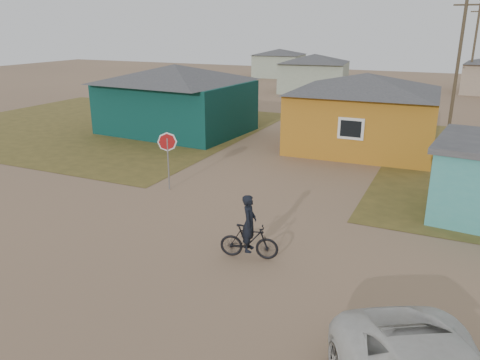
% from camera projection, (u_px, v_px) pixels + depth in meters
% --- Properties ---
extents(ground, '(120.00, 120.00, 0.00)m').
position_uv_depth(ground, '(178.00, 250.00, 13.48)').
color(ground, '#927054').
extents(grass_nw, '(20.00, 18.00, 0.00)m').
position_uv_depth(grass_nw, '(101.00, 125.00, 30.27)').
color(grass_nw, brown).
rests_on(grass_nw, ground).
extents(house_teal, '(8.93, 7.08, 4.00)m').
position_uv_depth(house_teal, '(176.00, 98.00, 27.86)').
color(house_teal, '#08302C').
rests_on(house_teal, ground).
extents(house_yellow, '(7.72, 6.76, 3.90)m').
position_uv_depth(house_yellow, '(364.00, 111.00, 23.91)').
color(house_yellow, '#B06F1B').
rests_on(house_yellow, ground).
extents(house_pale_west, '(7.04, 6.15, 3.60)m').
position_uv_depth(house_pale_west, '(314.00, 73.00, 44.57)').
color(house_pale_west, '#98A48D').
rests_on(house_pale_west, ground).
extents(house_pale_north, '(6.28, 5.81, 3.40)m').
position_uv_depth(house_pale_north, '(279.00, 62.00, 58.13)').
color(house_pale_north, '#98A48D').
rests_on(house_pale_north, ground).
extents(utility_pole_near, '(1.40, 0.20, 8.00)m').
position_uv_depth(utility_pole_near, '(458.00, 60.00, 28.53)').
color(utility_pole_near, '#4B3E2D').
rests_on(utility_pole_near, ground).
extents(utility_pole_far, '(1.40, 0.20, 8.00)m').
position_uv_depth(utility_pole_far, '(474.00, 49.00, 41.90)').
color(utility_pole_far, '#4B3E2D').
rests_on(utility_pole_far, ground).
extents(stop_sign, '(0.75, 0.17, 2.29)m').
position_uv_depth(stop_sign, '(168.00, 147.00, 17.93)').
color(stop_sign, gray).
rests_on(stop_sign, ground).
extents(cyclist, '(1.70, 0.83, 1.85)m').
position_uv_depth(cyclist, '(249.00, 235.00, 12.82)').
color(cyclist, black).
rests_on(cyclist, ground).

